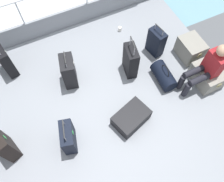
{
  "coord_description": "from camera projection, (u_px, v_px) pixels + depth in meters",
  "views": [
    {
      "loc": [
        1.7,
        -0.56,
        3.97
      ],
      "look_at": [
        -0.08,
        0.29,
        0.25
      ],
      "focal_mm": 36.99,
      "sensor_mm": 36.0,
      "label": 1
    }
  ],
  "objects": [
    {
      "name": "cargo_crate_0",
      "position": [
        190.0,
        49.0,
        4.73
      ],
      "size": [
        0.55,
        0.41,
        0.41
      ],
      "color": "gray",
      "rests_on": "ground_plane"
    },
    {
      "name": "suitcase_1",
      "position": [
        5.0,
        60.0,
        4.44
      ],
      "size": [
        0.48,
        0.27,
        0.85
      ],
      "color": "black",
      "rests_on": "ground_plane"
    },
    {
      "name": "sea_wake",
      "position": [
        45.0,
        1.0,
        6.17
      ],
      "size": [
        12.0,
        12.0,
        0.01
      ],
      "color": "#6B99A8",
      "rests_on": "ground_plane"
    },
    {
      "name": "suitcase_3",
      "position": [
        69.0,
        71.0,
        4.32
      ],
      "size": [
        0.44,
        0.33,
        0.78
      ],
      "color": "black",
      "rests_on": "ground_plane"
    },
    {
      "name": "duffel_bag",
      "position": [
        164.0,
        76.0,
        4.48
      ],
      "size": [
        0.59,
        0.33,
        0.44
      ],
      "color": "black",
      "rests_on": "ground_plane"
    },
    {
      "name": "suitcase_2",
      "position": [
        4.0,
        145.0,
        3.66
      ],
      "size": [
        0.46,
        0.32,
        0.9
      ],
      "color": "black",
      "rests_on": "ground_plane"
    },
    {
      "name": "suitcase_6",
      "position": [
        130.0,
        61.0,
        4.42
      ],
      "size": [
        0.43,
        0.27,
        0.9
      ],
      "color": "black",
      "rests_on": "ground_plane"
    },
    {
      "name": "railing_port",
      "position": [
        53.0,
        0.0,
        4.57
      ],
      "size": [
        0.04,
        4.2,
        1.02
      ],
      "color": "silver",
      "rests_on": "ground_plane"
    },
    {
      "name": "suitcase_4",
      "position": [
        131.0,
        118.0,
        4.1
      ],
      "size": [
        0.59,
        0.73,
        0.27
      ],
      "color": "black",
      "rests_on": "ground_plane"
    },
    {
      "name": "suitcase_5",
      "position": [
        68.0,
        137.0,
        3.78
      ],
      "size": [
        0.47,
        0.3,
        0.72
      ],
      "color": "black",
      "rests_on": "ground_plane"
    },
    {
      "name": "gunwale_port",
      "position": [
        59.0,
        21.0,
        5.06
      ],
      "size": [
        0.06,
        5.2,
        0.45
      ],
      "primitive_type": "cube",
      "color": "gray",
      "rests_on": "ground_plane"
    },
    {
      "name": "paper_cup",
      "position": [
        120.0,
        29.0,
        5.19
      ],
      "size": [
        0.08,
        0.08,
        0.1
      ],
      "primitive_type": "cylinder",
      "color": "white",
      "rests_on": "ground_plane"
    },
    {
      "name": "ground_plane",
      "position": [
        100.0,
        107.0,
        4.37
      ],
      "size": [
        4.4,
        5.2,
        0.06
      ],
      "primitive_type": "cube",
      "color": "gray"
    },
    {
      "name": "cargo_crate_1",
      "position": [
        208.0,
        75.0,
        4.45
      ],
      "size": [
        0.63,
        0.47,
        0.37
      ],
      "color": "gray",
      "rests_on": "ground_plane"
    },
    {
      "name": "suitcase_7",
      "position": [
        156.0,
        42.0,
        4.69
      ],
      "size": [
        0.39,
        0.26,
        0.72
      ],
      "color": "black",
      "rests_on": "ground_plane"
    },
    {
      "name": "passenger_seated",
      "position": [
        207.0,
        68.0,
        4.09
      ],
      "size": [
        0.34,
        0.66,
        1.07
      ],
      "color": "maroon",
      "rests_on": "ground_plane"
    }
  ]
}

